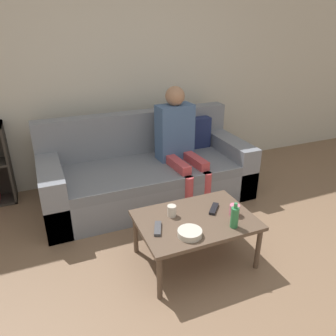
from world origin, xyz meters
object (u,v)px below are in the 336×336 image
at_px(bottle, 235,217).
at_px(person_adult, 178,137).
at_px(couch, 147,173).
at_px(snack_bowl, 190,233).
at_px(cup_far, 172,211).
at_px(coffee_table, 195,223).
at_px(cup_near, 235,210).
at_px(tv_remote_0, 214,209).
at_px(tv_remote_1, 158,229).

bearing_deg(bottle, person_adult, 84.94).
xyz_separation_m(couch, snack_bowl, (-0.14, -1.34, 0.14)).
height_order(person_adult, cup_far, person_adult).
bearing_deg(coffee_table, bottle, -44.32).
height_order(couch, bottle, couch).
bearing_deg(person_adult, coffee_table, -111.42).
xyz_separation_m(cup_near, tv_remote_0, (-0.11, 0.12, -0.03)).
bearing_deg(tv_remote_1, cup_near, 19.48).
height_order(cup_far, tv_remote_0, cup_far).
bearing_deg(cup_near, snack_bowl, -165.63).
xyz_separation_m(coffee_table, bottle, (0.21, -0.21, 0.12)).
xyz_separation_m(couch, tv_remote_1, (-0.33, -1.19, 0.12)).
bearing_deg(couch, coffee_table, -90.04).
bearing_deg(tv_remote_1, coffee_table, 27.81).
bearing_deg(person_adult, cup_near, -95.37).
relative_size(cup_far, tv_remote_1, 0.52).
distance_m(tv_remote_0, snack_bowl, 0.41).
bearing_deg(cup_far, couch, 81.44).
bearing_deg(cup_near, coffee_table, 167.77).
xyz_separation_m(cup_far, tv_remote_0, (0.35, -0.05, -0.03)).
bearing_deg(couch, tv_remote_1, -105.44).
xyz_separation_m(cup_far, tv_remote_1, (-0.17, -0.13, -0.03)).
xyz_separation_m(person_adult, bottle, (-0.11, -1.28, -0.20)).
relative_size(cup_near, tv_remote_0, 0.55).
xyz_separation_m(coffee_table, tv_remote_0, (0.19, 0.06, 0.05)).
relative_size(tv_remote_0, tv_remote_1, 0.91).
xyz_separation_m(tv_remote_0, snack_bowl, (-0.33, -0.24, 0.01)).
bearing_deg(person_adult, bottle, -99.54).
distance_m(person_adult, cup_near, 1.16).
height_order(cup_near, snack_bowl, cup_near).
distance_m(person_adult, tv_remote_1, 1.31).
xyz_separation_m(couch, bottle, (0.21, -1.37, 0.20)).
bearing_deg(tv_remote_1, person_adult, 82.31).
relative_size(person_adult, tv_remote_0, 7.55).
bearing_deg(tv_remote_1, bottle, 4.53).
relative_size(tv_remote_1, snack_bowl, 0.98).
distance_m(cup_near, tv_remote_1, 0.64).
height_order(cup_near, tv_remote_1, cup_near).
height_order(couch, tv_remote_1, couch).
relative_size(person_adult, cup_near, 13.81).
bearing_deg(person_adult, tv_remote_0, -101.88).
bearing_deg(cup_near, bottle, -124.08).
bearing_deg(snack_bowl, bottle, -4.24).
xyz_separation_m(cup_far, snack_bowl, (0.02, -0.29, -0.02)).
bearing_deg(tv_remote_1, snack_bowl, -16.57).
bearing_deg(couch, cup_near, -75.91).
height_order(couch, snack_bowl, couch).
bearing_deg(snack_bowl, cup_far, 93.44).
xyz_separation_m(cup_far, bottle, (0.37, -0.32, 0.04)).
bearing_deg(cup_far, person_adult, 63.35).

